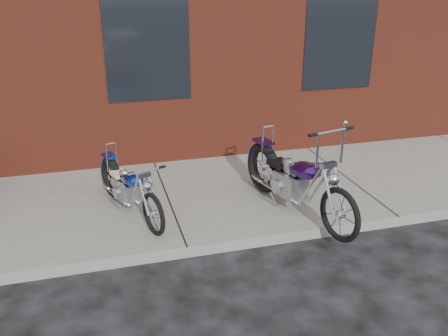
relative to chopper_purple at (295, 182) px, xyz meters
name	(u,v)px	position (x,y,z in m)	size (l,w,h in m)	color
ground	(188,258)	(-1.65, -0.57, -0.59)	(120.00, 120.00, 0.00)	black
sidewalk	(168,202)	(-1.65, 0.93, -0.52)	(22.00, 3.00, 0.15)	slate
chopper_purple	(295,182)	(0.00, 0.00, 0.00)	(0.80, 2.42, 1.38)	black
chopper_blue	(129,189)	(-2.23, 0.58, -0.09)	(0.77, 1.92, 0.87)	black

